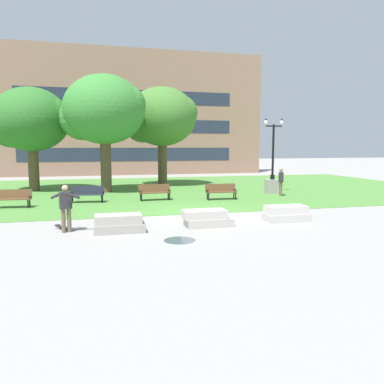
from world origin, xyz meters
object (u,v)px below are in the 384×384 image
object	(u,v)px
person_bystander_near_lawn	(281,180)
person_skateboarder	(66,205)
lamp_post_center	(272,178)
park_bench_near_left	(87,193)
park_bench_near_right	(12,197)
concrete_block_left	(207,218)
park_bench_far_right	(155,191)
concrete_block_center	(119,224)
concrete_block_right	(286,214)
park_bench_far_left	(221,191)
skateboard	(64,228)

from	to	relation	value
person_bystander_near_lawn	person_skateboarder	bearing A→B (deg)	-149.72
lamp_post_center	person_bystander_near_lawn	bearing A→B (deg)	-94.03
park_bench_near_left	park_bench_near_right	xyz separation A→B (m)	(-3.58, -0.95, 0.00)
concrete_block_left	park_bench_near_left	distance (m)	8.73
lamp_post_center	park_bench_far_right	bearing A→B (deg)	-170.52
concrete_block_left	person_bystander_near_lawn	distance (m)	10.04
park_bench_far_right	person_bystander_near_lawn	distance (m)	7.83
concrete_block_center	concrete_block_right	bearing A→B (deg)	2.99
concrete_block_center	concrete_block_right	world-z (taller)	same
park_bench_far_left	park_bench_near_left	bearing A→B (deg)	174.56
person_skateboarder	park_bench_far_left	size ratio (longest dim) A/B	0.94
park_bench_near_left	park_bench_far_left	bearing A→B (deg)	-5.44
park_bench_near_right	park_bench_near_left	bearing A→B (deg)	14.81
park_bench_far_right	person_bystander_near_lawn	xyz separation A→B (m)	(7.82, -0.05, 0.44)
person_bystander_near_lawn	park_bench_far_right	bearing A→B (deg)	179.61
person_skateboarder	skateboard	bearing A→B (deg)	105.33
concrete_block_center	skateboard	distance (m)	2.14
lamp_post_center	person_bystander_near_lawn	world-z (taller)	lamp_post_center
park_bench_far_right	concrete_block_right	bearing A→B (deg)	-58.41
park_bench_far_right	concrete_block_center	bearing A→B (deg)	-107.77
park_bench_near_left	park_bench_far_left	size ratio (longest dim) A/B	1.02
person_skateboarder	person_bystander_near_lawn	distance (m)	13.95
person_skateboarder	park_bench_far_right	size ratio (longest dim) A/B	0.93
park_bench_far_left	concrete_block_left	bearing A→B (deg)	-112.79
concrete_block_left	park_bench_near_right	bearing A→B (deg)	141.81
skateboard	lamp_post_center	distance (m)	14.66
park_bench_near_right	park_bench_far_left	distance (m)	11.02
park_bench_near_left	person_bystander_near_lawn	world-z (taller)	person_bystander_near_lawn
person_skateboarder	skateboard	world-z (taller)	person_skateboarder
concrete_block_left	park_bench_far_left	world-z (taller)	park_bench_far_left
concrete_block_left	park_bench_near_left	size ratio (longest dim) A/B	1.02
park_bench_near_left	person_bystander_near_lawn	xyz separation A→B (m)	(11.51, -0.12, 0.44)
concrete_block_center	person_skateboarder	size ratio (longest dim) A/B	1.05
park_bench_near_left	park_bench_far_right	distance (m)	3.70
concrete_block_center	park_bench_near_left	bearing A→B (deg)	99.68
person_skateboarder	park_bench_near_left	distance (m)	7.19
park_bench_near_right	park_bench_far_right	size ratio (longest dim) A/B	1.01
concrete_block_right	skateboard	bearing A→B (deg)	176.72
park_bench_far_right	person_bystander_near_lawn	size ratio (longest dim) A/B	1.07
park_bench_near_left	person_skateboarder	bearing A→B (deg)	-94.27
park_bench_near_left	park_bench_near_right	bearing A→B (deg)	-165.19
concrete_block_center	concrete_block_left	size ratio (longest dim) A/B	0.95
concrete_block_right	person_skateboarder	size ratio (longest dim) A/B	1.05
concrete_block_left	park_bench_near_left	world-z (taller)	park_bench_near_left
person_skateboarder	lamp_post_center	xyz separation A→B (m)	(12.15, 8.41, 0.03)
concrete_block_center	concrete_block_right	size ratio (longest dim) A/B	1.00
person_skateboarder	park_bench_near_right	xyz separation A→B (m)	(-3.04, 6.21, -0.44)
park_bench_far_left	concrete_block_right	bearing A→B (deg)	-84.30
concrete_block_center	skateboard	xyz separation A→B (m)	(-1.95, 0.86, -0.22)
park_bench_far_left	person_bystander_near_lawn	bearing A→B (deg)	8.19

